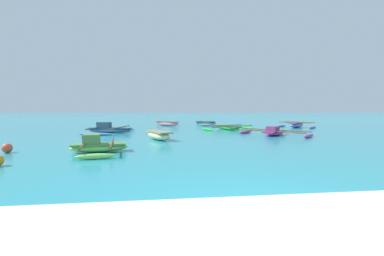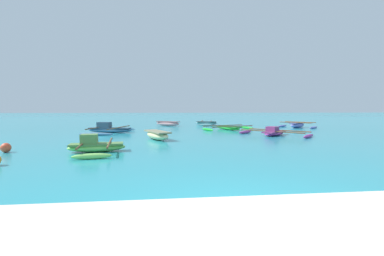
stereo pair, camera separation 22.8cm
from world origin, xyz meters
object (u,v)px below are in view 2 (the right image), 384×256
at_px(moored_boat_5, 109,129).
at_px(mooring_buoy_1, 6,148).
at_px(moored_boat_0, 206,123).
at_px(moored_boat_6, 228,128).
at_px(moored_boat_3, 96,146).
at_px(moored_boat_2, 168,123).
at_px(moored_boat_4, 274,132).
at_px(moored_boat_7, 157,135).
at_px(moored_boat_1, 297,125).

relative_size(moored_boat_5, mooring_buoy_1, 12.62).
bearing_deg(moored_boat_0, moored_boat_6, -72.36).
xyz_separation_m(moored_boat_3, mooring_buoy_1, (-3.48, 0.20, -0.05)).
height_order(moored_boat_2, moored_boat_4, moored_boat_4).
height_order(moored_boat_4, moored_boat_5, moored_boat_5).
xyz_separation_m(moored_boat_7, mooring_buoy_1, (-5.82, -3.72, -0.08)).
relative_size(moored_boat_3, mooring_buoy_1, 9.30).
bearing_deg(moored_boat_0, moored_boat_7, -99.43).
relative_size(moored_boat_6, moored_boat_7, 1.71).
bearing_deg(moored_boat_5, moored_boat_7, -40.07).
xyz_separation_m(moored_boat_2, moored_boat_3, (-3.09, -15.60, -0.03)).
bearing_deg(moored_boat_1, moored_boat_3, 179.09).
height_order(moored_boat_3, mooring_buoy_1, moored_boat_3).
relative_size(moored_boat_0, moored_boat_3, 0.97).
distance_m(moored_boat_0, moored_boat_2, 4.41).
xyz_separation_m(moored_boat_4, moored_boat_7, (-7.50, -1.47, 0.07)).
xyz_separation_m(moored_boat_5, moored_boat_6, (9.29, 1.65, -0.09)).
height_order(moored_boat_5, mooring_buoy_1, moored_boat_5).
height_order(moored_boat_2, moored_boat_6, moored_boat_2).
bearing_deg(moored_boat_7, moored_boat_2, 153.09).
xyz_separation_m(moored_boat_1, mooring_buoy_1, (-18.41, -11.60, -0.06)).
xyz_separation_m(moored_boat_1, moored_boat_5, (-16.20, -3.19, -0.00)).
distance_m(moored_boat_2, mooring_buoy_1, 16.74).
distance_m(moored_boat_6, moored_boat_7, 8.51).
bearing_deg(moored_boat_1, moored_boat_5, 151.92).
bearing_deg(moored_boat_4, moored_boat_1, 8.26).
relative_size(moored_boat_2, moored_boat_3, 0.74).
bearing_deg(moored_boat_5, moored_boat_6, 22.38).
distance_m(moored_boat_3, mooring_buoy_1, 3.48).
bearing_deg(moored_boat_2, moored_boat_7, -52.71).
bearing_deg(moored_boat_4, moored_boat_0, 59.13).
bearing_deg(mooring_buoy_1, moored_boat_5, 75.30).
xyz_separation_m(moored_boat_0, moored_boat_5, (-8.58, -8.30, 0.04)).
xyz_separation_m(moored_boat_0, mooring_buoy_1, (-10.78, -16.71, -0.03)).
relative_size(moored_boat_3, moored_boat_7, 1.33).
xyz_separation_m(moored_boat_2, moored_boat_6, (4.93, -5.34, -0.10)).
bearing_deg(moored_boat_6, moored_boat_3, -60.59).
distance_m(moored_boat_2, moored_boat_6, 7.27).
distance_m(moored_boat_0, moored_boat_1, 9.18).
bearing_deg(moored_boat_4, moored_boat_7, 147.80).
relative_size(moored_boat_1, moored_boat_7, 1.31).
bearing_deg(moored_boat_3, moored_boat_0, 58.22).
distance_m(moored_boat_0, moored_boat_3, 18.41).
height_order(moored_boat_2, moored_boat_3, moored_boat_3).
relative_size(moored_boat_2, moored_boat_7, 0.98).
relative_size(moored_boat_4, mooring_buoy_1, 11.73).
bearing_deg(moored_boat_0, moored_boat_1, -22.32).
relative_size(moored_boat_5, moored_boat_7, 1.81).
height_order(moored_boat_7, mooring_buoy_1, moored_boat_7).
distance_m(moored_boat_6, mooring_buoy_1, 15.28).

